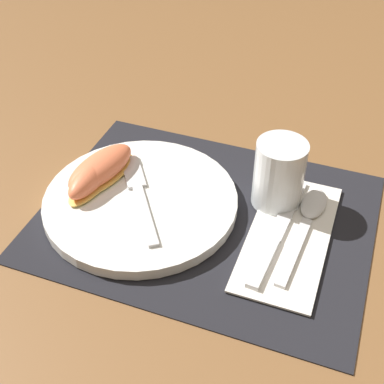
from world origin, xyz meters
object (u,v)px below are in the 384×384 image
(citrus_wedge_0, at_px, (101,169))
(citrus_wedge_1, at_px, (92,177))
(spoon, at_px, (309,215))
(plate, at_px, (141,201))
(juice_glass, at_px, (278,177))
(knife, at_px, (277,232))
(fork, at_px, (138,191))

(citrus_wedge_0, relative_size, citrus_wedge_1, 1.20)
(citrus_wedge_1, bearing_deg, citrus_wedge_0, 81.39)
(spoon, distance_m, citrus_wedge_1, 0.31)
(plate, height_order, citrus_wedge_0, citrus_wedge_0)
(juice_glass, xyz_separation_m, knife, (0.02, -0.07, -0.04))
(juice_glass, bearing_deg, plate, -156.55)
(juice_glass, xyz_separation_m, citrus_wedge_0, (-0.25, -0.05, -0.01))
(plate, xyz_separation_m, citrus_wedge_1, (-0.07, 0.00, 0.02))
(plate, distance_m, juice_glass, 0.19)
(knife, relative_size, citrus_wedge_0, 1.61)
(spoon, bearing_deg, citrus_wedge_0, -173.75)
(fork, xyz_separation_m, citrus_wedge_1, (-0.07, -0.01, 0.01))
(citrus_wedge_1, bearing_deg, fork, 6.19)
(juice_glass, relative_size, knife, 0.46)
(citrus_wedge_0, bearing_deg, citrus_wedge_1, -98.61)
(juice_glass, distance_m, citrus_wedge_1, 0.26)
(knife, distance_m, citrus_wedge_1, 0.27)
(plate, height_order, spoon, plate)
(fork, bearing_deg, spoon, 11.05)
(citrus_wedge_0, bearing_deg, plate, -16.99)
(spoon, relative_size, citrus_wedge_1, 1.71)
(knife, bearing_deg, spoon, 53.68)
(fork, bearing_deg, plate, -51.16)
(spoon, height_order, fork, fork)
(spoon, bearing_deg, juice_glass, 157.08)
(knife, distance_m, citrus_wedge_0, 0.27)
(plate, bearing_deg, fork, 128.84)
(knife, xyz_separation_m, citrus_wedge_0, (-0.26, 0.01, 0.03))
(juice_glass, bearing_deg, spoon, -22.92)
(plate, distance_m, spoon, 0.23)
(juice_glass, bearing_deg, knife, -74.55)
(juice_glass, height_order, knife, juice_glass)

